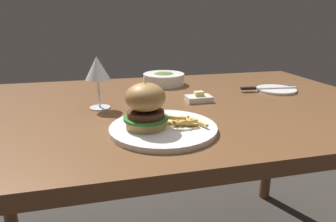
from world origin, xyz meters
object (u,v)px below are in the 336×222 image
bread_plate (276,90)px  table_knife (264,88)px  butter_dish (198,98)px  burger_sandwich (146,106)px  wine_glass (97,70)px  main_plate (163,128)px  soup_bowl (164,79)px

bread_plate → table_knife: size_ratio=0.66×
table_knife → butter_dish: bearing=-166.2°
burger_sandwich → table_knife: burger_sandwich is taller
wine_glass → table_knife: size_ratio=0.72×
main_plate → soup_bowl: (0.12, 0.54, 0.02)m
wine_glass → table_knife: bearing=6.7°
bread_plate → table_knife: 0.05m
wine_glass → bread_plate: size_ratio=1.08×
burger_sandwich → table_knife: size_ratio=0.56×
bread_plate → butter_dish: bearing=-168.9°
table_knife → soup_bowl: (-0.36, 0.21, 0.01)m
burger_sandwich → table_knife: bearing=31.2°
butter_dish → soup_bowl: 0.30m
burger_sandwich → main_plate: bearing=-2.1°
butter_dish → soup_bowl: (-0.06, 0.29, 0.01)m
main_plate → burger_sandwich: burger_sandwich is taller
main_plate → bread_plate: (0.53, 0.32, -0.00)m
butter_dish → soup_bowl: bearing=101.5°
burger_sandwich → soup_bowl: size_ratio=0.73×
butter_dish → soup_bowl: soup_bowl is taller
burger_sandwich → soup_bowl: (0.17, 0.53, -0.05)m
wine_glass → soup_bowl: size_ratio=0.95×
soup_bowl → burger_sandwich: bearing=-107.6°
main_plate → burger_sandwich: bearing=177.9°
burger_sandwich → bread_plate: (0.58, 0.31, -0.07)m
main_plate → burger_sandwich: size_ratio=2.16×
bread_plate → table_knife: (-0.05, 0.01, 0.01)m
bread_plate → soup_bowl: soup_bowl is taller
soup_bowl → table_knife: bearing=-30.9°
table_knife → butter_dish: butter_dish is taller
main_plate → wine_glass: bearing=122.4°
table_knife → butter_dish: 0.31m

